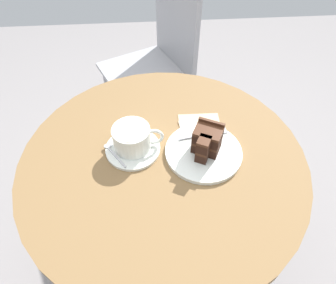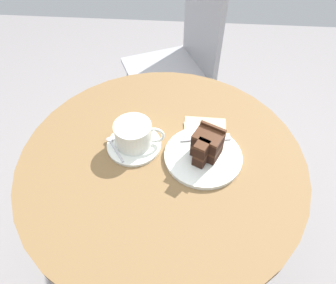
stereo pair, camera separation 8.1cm
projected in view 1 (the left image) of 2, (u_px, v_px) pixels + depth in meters
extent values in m
cube|color=gray|center=(165.00, 255.00, 1.36)|extent=(4.40, 4.40, 0.01)
cylinder|color=brown|center=(163.00, 161.00, 0.84)|extent=(0.79, 0.79, 0.03)
cylinder|color=#B7B7BC|center=(164.00, 219.00, 1.10)|extent=(0.07, 0.07, 0.66)
cylinder|color=#B7B7BC|center=(165.00, 254.00, 1.35)|extent=(0.36, 0.36, 0.02)
cylinder|color=silver|center=(133.00, 149.00, 0.84)|extent=(0.15, 0.15, 0.01)
cylinder|color=silver|center=(132.00, 138.00, 0.81)|extent=(0.10, 0.10, 0.07)
cylinder|color=beige|center=(131.00, 130.00, 0.79)|extent=(0.09, 0.09, 0.00)
torus|color=silver|center=(154.00, 137.00, 0.82)|extent=(0.06, 0.01, 0.06)
cube|color=#B7B7BC|center=(117.00, 156.00, 0.81)|extent=(0.05, 0.07, 0.00)
ellipsoid|color=#B7B7BC|center=(107.00, 146.00, 0.84)|extent=(0.02, 0.02, 0.00)
cylinder|color=silver|center=(203.00, 152.00, 0.83)|extent=(0.21, 0.21, 0.01)
cube|color=black|center=(206.00, 145.00, 0.82)|extent=(0.09, 0.08, 0.03)
cube|color=black|center=(202.00, 155.00, 0.80)|extent=(0.05, 0.05, 0.03)
cube|color=#422314|center=(207.00, 141.00, 0.80)|extent=(0.09, 0.08, 0.01)
cube|color=#422314|center=(203.00, 150.00, 0.78)|extent=(0.05, 0.05, 0.01)
cube|color=black|center=(208.00, 136.00, 0.79)|extent=(0.09, 0.08, 0.03)
cube|color=black|center=(204.00, 146.00, 0.77)|extent=(0.05, 0.05, 0.03)
cube|color=#422314|center=(209.00, 131.00, 0.78)|extent=(0.09, 0.08, 0.01)
cube|color=#422314|center=(204.00, 141.00, 0.75)|extent=(0.05, 0.05, 0.01)
cube|color=#422314|center=(210.00, 132.00, 0.81)|extent=(0.07, 0.04, 0.08)
cube|color=#B7B7BC|center=(197.00, 136.00, 0.86)|extent=(0.11, 0.03, 0.00)
cube|color=#B7B7BC|center=(220.00, 131.00, 0.87)|extent=(0.04, 0.03, 0.00)
cube|color=tan|center=(200.00, 128.00, 0.90)|extent=(0.13, 0.13, 0.00)
cube|color=tan|center=(201.00, 132.00, 0.89)|extent=(0.13, 0.13, 0.00)
cylinder|color=#9E9EA3|center=(110.00, 101.00, 1.72)|extent=(0.02, 0.02, 0.45)
cylinder|color=#9E9EA3|center=(133.00, 137.00, 1.53)|extent=(0.02, 0.02, 0.45)
cylinder|color=#9E9EA3|center=(159.00, 84.00, 1.82)|extent=(0.02, 0.02, 0.45)
cylinder|color=#9E9EA3|center=(187.00, 116.00, 1.63)|extent=(0.02, 0.02, 0.45)
cube|color=#9E9EA3|center=(145.00, 73.00, 1.50)|extent=(0.50, 0.50, 0.02)
cube|color=#9E9EA3|center=(176.00, 24.00, 1.40)|extent=(0.17, 0.34, 0.41)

